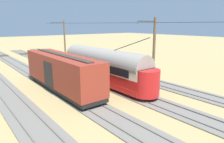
# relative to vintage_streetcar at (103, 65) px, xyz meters

# --- Properties ---
(ground_plane) EXTENTS (220.00, 220.00, 0.00)m
(ground_plane) POSITION_rel_vintage_streetcar_xyz_m (2.58, -1.44, -2.26)
(ground_plane) COLOR #9E8956
(track_streetcar_siding) EXTENTS (2.80, 80.00, 0.18)m
(track_streetcar_siding) POSITION_rel_vintage_streetcar_xyz_m (-5.16, -1.75, -2.20)
(track_streetcar_siding) COLOR #666059
(track_streetcar_siding) RESTS_ON ground
(track_adjacent_siding) EXTENTS (2.80, 80.00, 0.18)m
(track_adjacent_siding) POSITION_rel_vintage_streetcar_xyz_m (-0.00, -1.75, -2.20)
(track_adjacent_siding) COLOR #666059
(track_adjacent_siding) RESTS_ON ground
(track_third_siding) EXTENTS (2.80, 80.00, 0.18)m
(track_third_siding) POSITION_rel_vintage_streetcar_xyz_m (5.16, -1.75, -2.20)
(track_third_siding) COLOR #666059
(track_third_siding) RESTS_ON ground
(track_outer_siding) EXTENTS (2.80, 80.00, 0.18)m
(track_outer_siding) POSITION_rel_vintage_streetcar_xyz_m (10.31, -1.75, -2.20)
(track_outer_siding) COLOR #666059
(track_outer_siding) RESTS_ON ground
(vintage_streetcar) EXTENTS (2.65, 16.65, 5.81)m
(vintage_streetcar) POSITION_rel_vintage_streetcar_xyz_m (0.00, 0.00, 0.00)
(vintage_streetcar) COLOR red
(vintage_streetcar) RESTS_ON ground
(boxcar_adjacent) EXTENTS (2.96, 13.29, 3.85)m
(boxcar_adjacent) POSITION_rel_vintage_streetcar_xyz_m (5.16, -0.52, -0.09)
(boxcar_adjacent) COLOR maroon
(boxcar_adjacent) RESTS_ON ground
(catenary_pole_foreground) EXTENTS (2.73, 0.28, 7.82)m
(catenary_pole_foreground) POSITION_rel_vintage_streetcar_xyz_m (-2.45, -15.44, 1.81)
(catenary_pole_foreground) COLOR brown
(catenary_pole_foreground) RESTS_ON ground
(catenary_pole_mid_near) EXTENTS (2.73, 0.28, 7.82)m
(catenary_pole_mid_near) POSITION_rel_vintage_streetcar_xyz_m (-2.45, 5.68, 1.81)
(catenary_pole_mid_near) COLOR brown
(catenary_pole_mid_near) RESTS_ON ground
(switch_stand) EXTENTS (0.50, 0.30, 1.24)m
(switch_stand) POSITION_rel_vintage_streetcar_xyz_m (-6.43, -8.82, -1.56)
(switch_stand) COLOR black
(switch_stand) RESTS_ON ground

